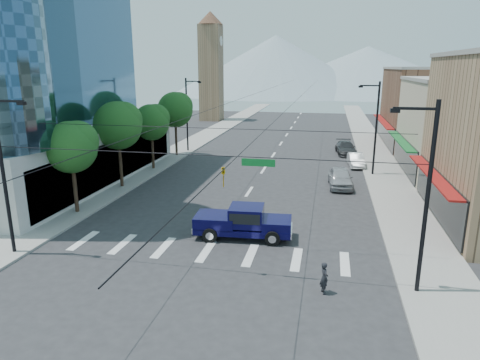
# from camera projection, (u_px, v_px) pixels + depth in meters

# --- Properties ---
(ground) EXTENTS (160.00, 160.00, 0.00)m
(ground) POSITION_uv_depth(u_px,v_px,m) (202.00, 263.00, 23.18)
(ground) COLOR #28282B
(ground) RESTS_ON ground
(sidewalk_left) EXTENTS (4.00, 120.00, 0.15)m
(sidewalk_left) POSITION_uv_depth(u_px,v_px,m) (202.00, 138.00, 63.37)
(sidewalk_left) COLOR gray
(sidewalk_left) RESTS_ON ground
(sidewalk_right) EXTENTS (4.00, 120.00, 0.15)m
(sidewalk_right) POSITION_uv_depth(u_px,v_px,m) (370.00, 144.00, 58.64)
(sidewalk_right) COLOR gray
(sidewalk_right) RESTS_ON ground
(shop_mid) EXTENTS (12.00, 14.00, 9.00)m
(shop_mid) POSITION_uv_depth(u_px,v_px,m) (474.00, 130.00, 40.79)
(shop_mid) COLOR tan
(shop_mid) RESTS_ON ground
(shop_far) EXTENTS (12.00, 18.00, 10.00)m
(shop_far) POSITION_uv_depth(u_px,v_px,m) (436.00, 109.00, 55.80)
(shop_far) COLOR brown
(shop_far) RESTS_ON ground
(clock_tower) EXTENTS (4.80, 4.80, 20.40)m
(clock_tower) POSITION_uv_depth(u_px,v_px,m) (211.00, 65.00, 82.35)
(clock_tower) COLOR #8C6B4C
(clock_tower) RESTS_ON ground
(mountain_left) EXTENTS (80.00, 80.00, 22.00)m
(mountain_left) POSITION_uv_depth(u_px,v_px,m) (276.00, 65.00, 165.23)
(mountain_left) COLOR gray
(mountain_left) RESTS_ON ground
(mountain_right) EXTENTS (90.00, 90.00, 18.00)m
(mountain_right) POSITION_uv_depth(u_px,v_px,m) (367.00, 70.00, 168.32)
(mountain_right) COLOR gray
(mountain_right) RESTS_ON ground
(tree_near) EXTENTS (3.65, 3.64, 6.71)m
(tree_near) POSITION_uv_depth(u_px,v_px,m) (73.00, 145.00, 29.84)
(tree_near) COLOR black
(tree_near) RESTS_ON ground
(tree_midnear) EXTENTS (4.09, 4.09, 7.52)m
(tree_midnear) POSITION_uv_depth(u_px,v_px,m) (120.00, 124.00, 36.31)
(tree_midnear) COLOR black
(tree_midnear) RESTS_ON ground
(tree_midfar) EXTENTS (3.65, 3.64, 6.71)m
(tree_midfar) POSITION_uv_depth(u_px,v_px,m) (153.00, 121.00, 43.09)
(tree_midfar) COLOR black
(tree_midfar) RESTS_ON ground
(tree_far) EXTENTS (4.09, 4.09, 7.52)m
(tree_far) POSITION_uv_depth(u_px,v_px,m) (176.00, 109.00, 49.56)
(tree_far) COLOR black
(tree_far) RESTS_ON ground
(signal_rig) EXTENTS (21.80, 0.20, 9.00)m
(signal_rig) POSITION_uv_depth(u_px,v_px,m) (198.00, 186.00, 21.00)
(signal_rig) COLOR black
(signal_rig) RESTS_ON ground
(lamp_pole_nw) EXTENTS (2.00, 0.25, 9.00)m
(lamp_pole_nw) POSITION_uv_depth(u_px,v_px,m) (188.00, 112.00, 52.39)
(lamp_pole_nw) COLOR black
(lamp_pole_nw) RESTS_ON ground
(lamp_pole_ne) EXTENTS (2.00, 0.25, 9.00)m
(lamp_pole_ne) POSITION_uv_depth(u_px,v_px,m) (375.00, 125.00, 40.62)
(lamp_pole_ne) COLOR black
(lamp_pole_ne) RESTS_ON ground
(pickup_truck) EXTENTS (6.18, 2.69, 2.05)m
(pickup_truck) POSITION_uv_depth(u_px,v_px,m) (243.00, 221.00, 26.40)
(pickup_truck) COLOR #090737
(pickup_truck) RESTS_ON ground
(pedestrian) EXTENTS (0.55, 0.67, 1.56)m
(pedestrian) POSITION_uv_depth(u_px,v_px,m) (324.00, 278.00, 19.92)
(pedestrian) COLOR black
(pedestrian) RESTS_ON ground
(parked_car_near) EXTENTS (2.29, 5.09, 1.70)m
(parked_car_near) POSITION_uv_depth(u_px,v_px,m) (340.00, 178.00, 37.67)
(parked_car_near) COLOR #AAAAAF
(parked_car_near) RESTS_ON ground
(parked_car_mid) EXTENTS (1.83, 4.38, 1.41)m
(parked_car_mid) POSITION_uv_depth(u_px,v_px,m) (356.00, 160.00, 45.41)
(parked_car_mid) COLOR silver
(parked_car_mid) RESTS_ON ground
(parked_car_far) EXTENTS (2.67, 5.45, 1.52)m
(parked_car_far) POSITION_uv_depth(u_px,v_px,m) (346.00, 148.00, 51.85)
(parked_car_far) COLOR #2D2D2F
(parked_car_far) RESTS_ON ground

